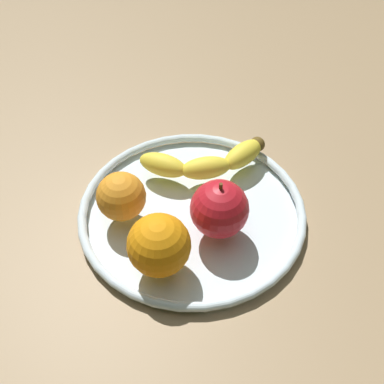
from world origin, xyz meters
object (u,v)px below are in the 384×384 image
object	(u,v)px
fruit_bowl	(192,211)
banana	(207,162)
apple	(219,209)
orange_back_right	(159,245)
orange_center	(121,196)

from	to	relation	value
fruit_bowl	banana	size ratio (longest dim) A/B	1.66
banana	apple	xyz separation A→B (cm)	(2.41, -10.55, 2.13)
banana	orange_back_right	bearing A→B (deg)	-120.69
fruit_bowl	orange_center	world-z (taller)	orange_center
orange_back_right	banana	bearing A→B (deg)	75.80
apple	orange_back_right	size ratio (longest dim) A/B	1.08
fruit_bowl	apple	size ratio (longest dim) A/B	3.74
apple	banana	bearing A→B (deg)	102.89
banana	orange_back_right	size ratio (longest dim) A/B	2.44
apple	orange_back_right	xyz separation A→B (cm)	(-6.69, -6.34, 0.08)
fruit_bowl	orange_back_right	bearing A→B (deg)	-107.11
apple	orange_back_right	world-z (taller)	apple
fruit_bowl	apple	distance (cm)	6.75
orange_back_right	apple	bearing A→B (deg)	43.47
orange_back_right	orange_center	bearing A→B (deg)	128.45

